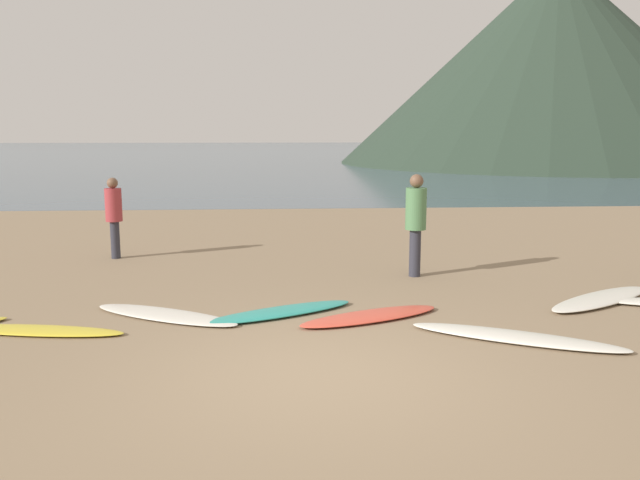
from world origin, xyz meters
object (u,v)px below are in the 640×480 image
object	(u,v)px
surfboard_3	(280,312)
surfboard_5	(516,337)
surfboard_1	(37,330)
surfboard_4	(370,316)
surfboard_2	(165,315)
person_1	(416,217)
person_2	(114,211)
surfboard_6	(601,299)

from	to	relation	value
surfboard_3	surfboard_5	size ratio (longest dim) A/B	0.87
surfboard_1	surfboard_4	distance (m)	4.38
surfboard_5	surfboard_1	bearing A→B (deg)	-158.22
surfboard_2	surfboard_5	size ratio (longest dim) A/B	0.89
surfboard_3	person_1	bearing A→B (deg)	17.12
surfboard_2	surfboard_5	xyz separation A→B (m)	(4.51, -1.33, 0.01)
surfboard_4	surfboard_3	bearing A→B (deg)	143.18
surfboard_1	person_2	distance (m)	5.10
surfboard_1	person_1	bearing A→B (deg)	38.61
person_2	surfboard_3	bearing A→B (deg)	20.89
surfboard_1	person_1	size ratio (longest dim) A/B	1.29
surfboard_2	surfboard_4	bearing A→B (deg)	23.92
surfboard_2	surfboard_4	xyz separation A→B (m)	(2.83, -0.27, 0.00)
surfboard_2	person_1	distance (m)	4.75
surfboard_1	person_1	xyz separation A→B (m)	(5.53, 2.97, 1.04)
surfboard_5	surfboard_3	bearing A→B (deg)	-176.17
surfboard_3	surfboard_4	bearing A→B (deg)	-40.03
surfboard_4	person_1	xyz separation A→B (m)	(1.17, 2.62, 1.03)
surfboard_4	surfboard_6	distance (m)	3.69
surfboard_1	surfboard_4	world-z (taller)	surfboard_4
surfboard_4	surfboard_2	bearing A→B (deg)	150.75
person_2	surfboard_1	bearing A→B (deg)	-14.19
surfboard_2	surfboard_6	bearing A→B (deg)	32.99
person_2	surfboard_6	bearing A→B (deg)	48.01
surfboard_4	surfboard_6	size ratio (longest dim) A/B	0.89
surfboard_1	surfboard_2	distance (m)	1.65
surfboard_2	surfboard_6	size ratio (longest dim) A/B	0.97
surfboard_1	surfboard_6	distance (m)	8.06
surfboard_4	person_1	size ratio (longest dim) A/B	1.19
surfboard_3	surfboard_4	world-z (taller)	surfboard_3
surfboard_5	person_1	distance (m)	3.85
surfboard_6	person_1	xyz separation A→B (m)	(-2.46, 1.95, 1.02)
surfboard_6	person_2	world-z (taller)	person_2
person_1	surfboard_5	bearing A→B (deg)	-115.16
surfboard_2	surfboard_5	distance (m)	4.70
surfboard_2	surfboard_3	xyz separation A→B (m)	(1.59, 0.02, 0.01)
surfboard_1	surfboard_6	size ratio (longest dim) A/B	0.96
surfboard_6	surfboard_3	bearing A→B (deg)	150.80
surfboard_4	person_2	size ratio (longest dim) A/B	1.32
surfboard_5	surfboard_4	bearing A→B (deg)	176.38
surfboard_3	person_2	world-z (taller)	person_2
surfboard_1	surfboard_4	xyz separation A→B (m)	(4.37, 0.34, 0.01)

